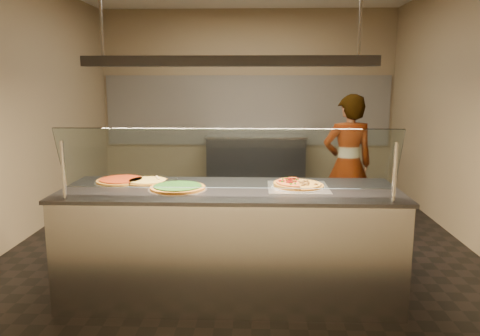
{
  "coord_description": "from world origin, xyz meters",
  "views": [
    {
      "loc": [
        0.17,
        -5.17,
        1.79
      ],
      "look_at": [
        0.02,
        -1.0,
        1.02
      ],
      "focal_mm": 35.0,
      "sensor_mm": 36.0,
      "label": 1
    }
  ],
  "objects_px": {
    "half_pizza_sausage": "(310,185)",
    "pizza_cheese": "(148,181)",
    "heat_lamp_housing": "(230,61)",
    "perforated_tray": "(298,187)",
    "pizza_tomato": "(121,180)",
    "sneeze_guard": "(227,160)",
    "pizza_spatula": "(163,179)",
    "pizza_spinach": "(178,188)",
    "serving_counter": "(230,242)",
    "half_pizza_pepperoni": "(286,183)",
    "prep_table": "(256,162)",
    "worker": "(348,164)"
  },
  "relations": [
    {
      "from": "half_pizza_sausage",
      "to": "pizza_cheese",
      "type": "height_order",
      "value": "half_pizza_sausage"
    },
    {
      "from": "prep_table",
      "to": "worker",
      "type": "height_order",
      "value": "worker"
    },
    {
      "from": "prep_table",
      "to": "perforated_tray",
      "type": "bearing_deg",
      "value": -84.83
    },
    {
      "from": "pizza_spatula",
      "to": "worker",
      "type": "height_order",
      "value": "worker"
    },
    {
      "from": "sneeze_guard",
      "to": "half_pizza_sausage",
      "type": "distance_m",
      "value": 0.81
    },
    {
      "from": "half_pizza_sausage",
      "to": "prep_table",
      "type": "distance_m",
      "value": 3.99
    },
    {
      "from": "worker",
      "to": "pizza_tomato",
      "type": "bearing_deg",
      "value": 24.86
    },
    {
      "from": "heat_lamp_housing",
      "to": "perforated_tray",
      "type": "bearing_deg",
      "value": 5.07
    },
    {
      "from": "sneeze_guard",
      "to": "heat_lamp_housing",
      "type": "xyz_separation_m",
      "value": [
        -0.0,
        0.34,
        0.72
      ]
    },
    {
      "from": "pizza_spatula",
      "to": "heat_lamp_housing",
      "type": "relative_size",
      "value": 0.1
    },
    {
      "from": "sneeze_guard",
      "to": "perforated_tray",
      "type": "bearing_deg",
      "value": 35.01
    },
    {
      "from": "perforated_tray",
      "to": "prep_table",
      "type": "distance_m",
      "value": 3.98
    },
    {
      "from": "pizza_spinach",
      "to": "prep_table",
      "type": "xyz_separation_m",
      "value": [
        0.63,
        4.04,
        -0.48
      ]
    },
    {
      "from": "pizza_spatula",
      "to": "perforated_tray",
      "type": "bearing_deg",
      "value": -8.38
    },
    {
      "from": "pizza_spatula",
      "to": "serving_counter",
      "type": "bearing_deg",
      "value": -20.21
    },
    {
      "from": "pizza_tomato",
      "to": "sneeze_guard",
      "type": "bearing_deg",
      "value": -30.18
    },
    {
      "from": "serving_counter",
      "to": "worker",
      "type": "height_order",
      "value": "worker"
    },
    {
      "from": "serving_counter",
      "to": "pizza_spatula",
      "type": "relative_size",
      "value": 11.56
    },
    {
      "from": "half_pizza_sausage",
      "to": "pizza_spatula",
      "type": "height_order",
      "value": "half_pizza_sausage"
    },
    {
      "from": "half_pizza_sausage",
      "to": "perforated_tray",
      "type": "bearing_deg",
      "value": 179.52
    },
    {
      "from": "half_pizza_pepperoni",
      "to": "half_pizza_sausage",
      "type": "distance_m",
      "value": 0.2
    },
    {
      "from": "sneeze_guard",
      "to": "worker",
      "type": "relative_size",
      "value": 1.52
    },
    {
      "from": "sneeze_guard",
      "to": "heat_lamp_housing",
      "type": "relative_size",
      "value": 1.1
    },
    {
      "from": "sneeze_guard",
      "to": "pizza_spatula",
      "type": "relative_size",
      "value": 10.56
    },
    {
      "from": "pizza_spinach",
      "to": "prep_table",
      "type": "height_order",
      "value": "pizza_spinach"
    },
    {
      "from": "worker",
      "to": "heat_lamp_housing",
      "type": "distance_m",
      "value": 2.45
    },
    {
      "from": "half_pizza_pepperoni",
      "to": "heat_lamp_housing",
      "type": "xyz_separation_m",
      "value": [
        -0.46,
        -0.05,
        0.99
      ]
    },
    {
      "from": "worker",
      "to": "heat_lamp_housing",
      "type": "bearing_deg",
      "value": 44.27
    },
    {
      "from": "perforated_tray",
      "to": "half_pizza_sausage",
      "type": "height_order",
      "value": "half_pizza_sausage"
    },
    {
      "from": "half_pizza_pepperoni",
      "to": "prep_table",
      "type": "distance_m",
      "value": 3.97
    },
    {
      "from": "pizza_spatula",
      "to": "prep_table",
      "type": "height_order",
      "value": "pizza_spatula"
    },
    {
      "from": "half_pizza_pepperoni",
      "to": "pizza_spatula",
      "type": "bearing_deg",
      "value": 170.95
    },
    {
      "from": "sneeze_guard",
      "to": "worker",
      "type": "distance_m",
      "value": 2.49
    },
    {
      "from": "serving_counter",
      "to": "heat_lamp_housing",
      "type": "distance_m",
      "value": 1.48
    },
    {
      "from": "serving_counter",
      "to": "prep_table",
      "type": "height_order",
      "value": "same"
    },
    {
      "from": "serving_counter",
      "to": "sneeze_guard",
      "type": "height_order",
      "value": "sneeze_guard"
    },
    {
      "from": "pizza_spinach",
      "to": "worker",
      "type": "distance_m",
      "value": 2.49
    },
    {
      "from": "perforated_tray",
      "to": "pizza_spinach",
      "type": "distance_m",
      "value": 0.99
    },
    {
      "from": "sneeze_guard",
      "to": "heat_lamp_housing",
      "type": "height_order",
      "value": "heat_lamp_housing"
    },
    {
      "from": "sneeze_guard",
      "to": "half_pizza_pepperoni",
      "type": "bearing_deg",
      "value": 40.48
    },
    {
      "from": "pizza_cheese",
      "to": "worker",
      "type": "height_order",
      "value": "worker"
    },
    {
      "from": "pizza_spinach",
      "to": "pizza_cheese",
      "type": "height_order",
      "value": "pizza_spinach"
    },
    {
      "from": "half_pizza_sausage",
      "to": "heat_lamp_housing",
      "type": "xyz_separation_m",
      "value": [
        -0.66,
        -0.05,
        0.99
      ]
    },
    {
      "from": "half_pizza_pepperoni",
      "to": "pizza_tomato",
      "type": "distance_m",
      "value": 1.44
    },
    {
      "from": "pizza_cheese",
      "to": "perforated_tray",
      "type": "bearing_deg",
      "value": -5.79
    },
    {
      "from": "pizza_spinach",
      "to": "pizza_spatula",
      "type": "xyz_separation_m",
      "value": [
        -0.18,
        0.28,
        0.01
      ]
    },
    {
      "from": "pizza_tomato",
      "to": "prep_table",
      "type": "distance_m",
      "value": 3.97
    },
    {
      "from": "prep_table",
      "to": "worker",
      "type": "xyz_separation_m",
      "value": [
        1.09,
        -2.23,
        0.36
      ]
    },
    {
      "from": "prep_table",
      "to": "half_pizza_sausage",
      "type": "bearing_deg",
      "value": -83.42
    },
    {
      "from": "pizza_cheese",
      "to": "worker",
      "type": "bearing_deg",
      "value": 37.88
    }
  ]
}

